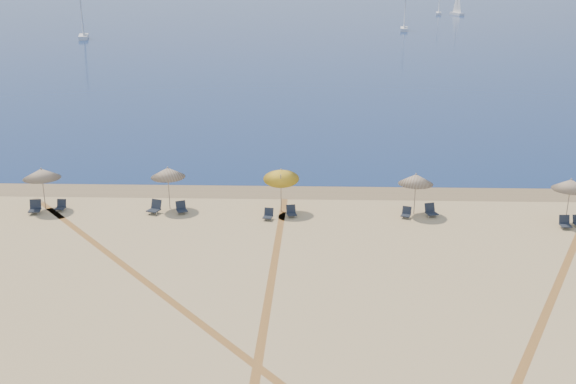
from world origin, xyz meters
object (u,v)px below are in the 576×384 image
chair_10 (565,223)px  chair_3 (61,206)px  chair_2 (35,207)px  chair_5 (181,208)px  umbrella_3 (281,174)px  umbrella_5 (571,184)px  chair_8 (406,213)px  sailboat_1 (405,18)px  chair_4 (155,207)px  sailboat_0 (457,5)px  umbrella_1 (42,174)px  chair_9 (431,211)px  chair_6 (268,215)px  sailboat_3 (439,5)px  chair_7 (291,212)px  umbrella_4 (416,179)px  sailboat_2 (83,23)px  umbrella_2 (168,172)px

chair_10 → chair_3: bearing=175.0°
chair_2 → chair_5: chair_2 is taller
chair_10 → umbrella_3: bearing=171.2°
umbrella_3 → umbrella_5: umbrella_3 is taller
chair_8 → sailboat_1: 108.46m
chair_4 → sailboat_0: bearing=94.6°
umbrella_1 → chair_8: 20.47m
chair_9 → sailboat_0: 153.75m
chair_6 → chair_8: chair_6 is taller
chair_2 → chair_6: chair_2 is taller
chair_3 → chair_4: chair_4 is taller
umbrella_1 → chair_3: size_ratio=3.92×
sailboat_0 → sailboat_3: size_ratio=1.08×
chair_7 → chair_9: bearing=-9.5°
chair_3 → chair_6: chair_3 is taller
chair_5 → umbrella_4: bearing=-22.8°
chair_6 → sailboat_3: bearing=87.8°
umbrella_5 → chair_4: size_ratio=2.83×
chair_2 → chair_10: bearing=-10.7°
chair_2 → sailboat_0: bearing=62.4°
chair_4 → chair_8: bearing=20.8°
umbrella_5 → chair_7: 14.95m
umbrella_1 → umbrella_4: umbrella_1 is taller
chair_9 → sailboat_1: (12.33, 107.28, 2.18)m
sailboat_0 → sailboat_2: 99.80m
chair_4 → chair_6: bearing=14.9°
sailboat_3 → chair_9: bearing=-90.5°
umbrella_4 → umbrella_2: bearing=178.3°
sailboat_2 → chair_3: bearing=-88.5°
chair_6 → sailboat_0: sailboat_0 is taller
chair_9 → chair_2: bearing=162.7°
umbrella_3 → chair_5: size_ratio=3.33×
umbrella_2 → chair_9: (14.68, -0.73, -1.85)m
umbrella_1 → umbrella_2: umbrella_2 is taller
umbrella_3 → chair_3: umbrella_3 is taller
umbrella_3 → chair_10: umbrella_3 is taller
chair_5 → chair_6: size_ratio=1.20×
chair_4 → sailboat_3: 157.57m
chair_4 → sailboat_2: sailboat_2 is taller
chair_6 → chair_7: 1.34m
umbrella_3 → sailboat_2: bearing=113.8°
umbrella_2 → chair_3: bearing=-175.6°
chair_2 → chair_5: bearing=-6.2°
umbrella_3 → umbrella_1: bearing=179.8°
chair_6 → chair_8: 7.59m
umbrella_2 → sailboat_0: sailboat_0 is taller
chair_2 → umbrella_5: bearing=-9.4°
chair_8 → sailboat_1: bearing=102.3°
chair_9 → umbrella_1: bearing=160.9°
umbrella_1 → umbrella_5: umbrella_5 is taller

